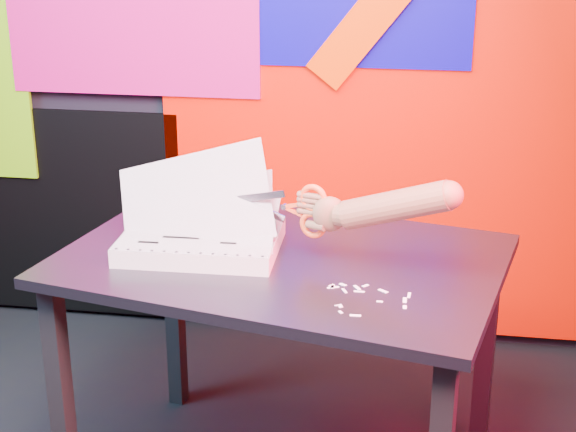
# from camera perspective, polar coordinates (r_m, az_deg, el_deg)

# --- Properties ---
(room) EXTENTS (3.01, 3.01, 2.71)m
(room) POSITION_cam_1_polar(r_m,az_deg,el_deg) (1.89, -17.13, 9.88)
(room) COLOR black
(room) RESTS_ON ground
(backdrop) EXTENTS (2.88, 0.05, 2.08)m
(backdrop) POSITION_cam_1_polar(r_m,az_deg,el_deg) (3.30, -4.57, 7.81)
(backdrop) COLOR #F00F00
(backdrop) RESTS_ON ground
(work_table) EXTENTS (1.28, 0.99, 0.75)m
(work_table) POSITION_cam_1_polar(r_m,az_deg,el_deg) (2.39, -0.40, -4.66)
(work_table) COLOR black
(work_table) RESTS_ON ground
(printout_stack) EXTENTS (0.47, 0.32, 0.31)m
(printout_stack) POSITION_cam_1_polar(r_m,az_deg,el_deg) (2.39, -5.64, -1.52)
(printout_stack) COLOR beige
(printout_stack) RESTS_ON work_table
(scissors) EXTENTS (0.25, 0.09, 0.15)m
(scissors) POSITION_cam_1_polar(r_m,az_deg,el_deg) (2.27, 1.23, 0.37)
(scissors) COLOR silver
(scissors) RESTS_ON printout_stack
(hand_forearm) EXTENTS (0.41, 0.16, 0.18)m
(hand_forearm) POSITION_cam_1_polar(r_m,az_deg,el_deg) (2.18, 6.24, 0.60)
(hand_forearm) COLOR brown
(hand_forearm) RESTS_ON work_table
(paper_clippings) EXTENTS (0.21, 0.18, 0.00)m
(paper_clippings) POSITION_cam_1_polar(r_m,az_deg,el_deg) (2.13, 4.87, -5.11)
(paper_clippings) COLOR white
(paper_clippings) RESTS_ON work_table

